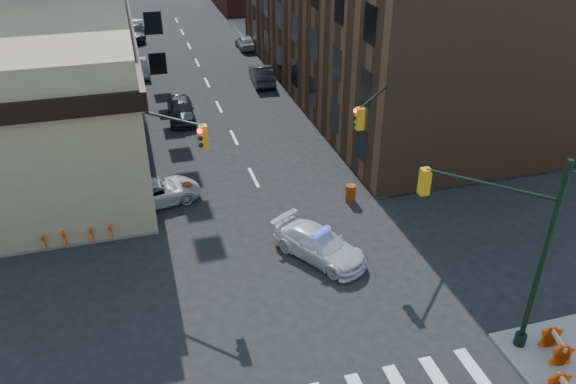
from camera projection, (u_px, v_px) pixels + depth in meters
ground at (303, 279)px, 25.45m from camera, size 140.00×140.00×0.00m
sidewalk_ne at (420, 47)px, 58.17m from camera, size 34.00×54.50×0.15m
commercial_row_ne at (377, 3)px, 43.78m from camera, size 14.00×34.00×14.00m
signal_pole_se at (513, 242)px, 20.00m from camera, size 5.40×5.27×8.00m
signal_pole_nw at (152, 159)px, 26.32m from camera, size 3.58×3.67×8.00m
signal_pole_ne at (381, 131)px, 29.13m from camera, size 3.67×3.58×8.00m
tree_ne_near at (296, 42)px, 47.13m from camera, size 3.00×3.00×4.85m
tree_ne_far at (272, 20)px, 53.78m from camera, size 3.00×3.00×4.85m
police_car at (320, 245)px, 26.54m from camera, size 4.21×5.21×1.42m
pickup at (156, 192)px, 30.92m from camera, size 5.22×3.15×1.36m
parked_car_wnear at (181, 109)px, 41.16m from camera, size 2.07×4.75×1.59m
parked_car_wfar at (139, 68)px, 50.03m from camera, size 1.70×4.34×1.41m
parked_car_wdeep at (134, 32)px, 60.57m from camera, size 2.50×5.65×1.61m
parked_car_enear at (262, 74)px, 48.18m from camera, size 2.02×4.90×1.58m
parked_car_efar at (245, 42)px, 57.55m from camera, size 1.66×4.05×1.37m
pedestrian_a at (93, 197)px, 29.75m from camera, size 0.74×0.59×1.79m
pedestrian_b at (19, 232)px, 26.96m from camera, size 1.01×0.92×1.68m
pedestrian_c at (6, 231)px, 26.76m from camera, size 1.13×1.19×1.98m
barrel_road at (351, 193)px, 31.15m from camera, size 0.62×0.62×1.00m
barrel_bank at (188, 191)px, 31.39m from camera, size 0.70×0.70×0.95m
barricade_se_a at (556, 347)px, 21.01m from camera, size 0.90×1.36×0.94m
barricade_nw_a at (100, 230)px, 27.79m from camera, size 1.23×0.66×0.90m
barricade_nw_b at (54, 237)px, 27.26m from camera, size 1.27×0.67×0.93m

